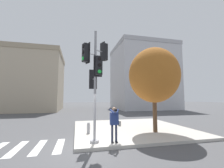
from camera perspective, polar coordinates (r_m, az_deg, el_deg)
ground_plane at (r=7.55m, az=-10.14°, el=-23.02°), size 160.00×160.00×0.00m
sidewalk_corner at (r=11.61m, az=7.05°, el=-16.41°), size 8.00×8.00×0.16m
traffic_signal_pole at (r=7.60m, az=-6.40°, el=5.06°), size 1.37×1.43×5.63m
person_photographer at (r=7.57m, az=0.97°, el=-13.99°), size 0.58×0.54×1.69m
street_tree at (r=10.24m, az=15.65°, el=3.25°), size 3.28×3.28×5.46m
fire_hydrant at (r=9.66m, az=-8.94°, el=-16.17°), size 0.20×0.26×0.66m
building_left at (r=32.57m, az=-28.88°, el=0.86°), size 11.76×11.95×10.97m
building_right at (r=34.66m, az=11.47°, el=2.49°), size 12.48×11.79×14.04m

